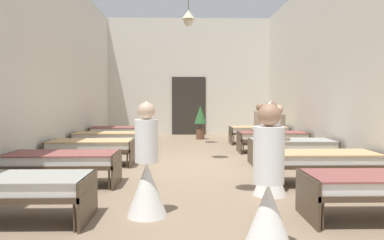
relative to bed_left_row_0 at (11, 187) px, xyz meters
The scene contains 18 objects.
ground_plane 4.46m from the bed_left_row_0, 58.94° to the left, with size 7.28×14.53×0.10m, color #8C755B.
room_shell 6.06m from the bed_left_row_0, 66.47° to the left, with size 7.08×14.13×4.82m.
bed_left_row_0 is the anchor object (origin of this frame).
bed_right_row_0 4.58m from the bed_left_row_0, ahead, with size 1.90×0.84×0.57m.
bed_left_row_1 1.90m from the bed_left_row_0, 90.00° to the left, with size 1.90×0.84×0.57m.
bed_right_row_1 4.96m from the bed_left_row_0, 22.55° to the left, with size 1.90×0.84×0.57m.
bed_left_row_2 3.80m from the bed_left_row_0, 90.00° to the left, with size 1.90×0.84×0.57m.
bed_right_row_2 5.95m from the bed_left_row_0, 39.70° to the left, with size 1.90×0.84×0.57m.
bed_left_row_3 5.70m from the bed_left_row_0, 90.00° to the left, with size 1.90×0.84×0.57m.
bed_right_row_3 7.31m from the bed_left_row_0, 51.24° to the left, with size 1.90×0.84×0.57m.
bed_left_row_4 7.60m from the bed_left_row_0, 90.00° to the left, with size 1.90×0.84×0.57m.
bed_right_row_4 8.87m from the bed_left_row_0, 58.94° to the left, with size 1.90×0.84×0.57m.
nurse_near_aisle 1.65m from the bed_left_row_0, ahead, with size 0.52×0.52×1.49m.
nurse_mid_aisle 3.66m from the bed_left_row_0, 19.18° to the left, with size 0.52×0.52×1.49m.
nurse_far_aisle 3.09m from the bed_left_row_0, 18.20° to the right, with size 0.52×0.52×1.49m.
patient_seated_primary 7.13m from the bed_left_row_0, 53.56° to the left, with size 0.44×0.44×0.80m.
patient_seated_secondary 5.65m from the bed_left_row_0, 41.35° to the left, with size 0.44×0.44×0.80m.
potted_plant 9.39m from the bed_left_row_0, 73.31° to the left, with size 0.44×0.44×1.25m.
Camera 1 is at (-0.17, -8.24, 1.52)m, focal length 34.13 mm.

